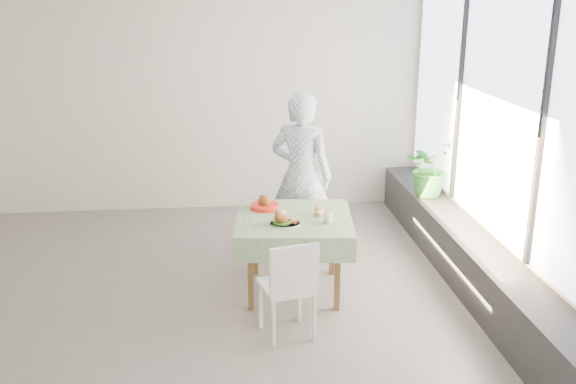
{
  "coord_description": "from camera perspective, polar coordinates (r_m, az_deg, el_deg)",
  "views": [
    {
      "loc": [
        0.49,
        -5.56,
        2.72
      ],
      "look_at": [
        1.05,
        -0.03,
        0.97
      ],
      "focal_mm": 40.0,
      "sensor_mm": 36.0,
      "label": 1
    }
  ],
  "objects": [
    {
      "name": "juice_cup_orange",
      "position": [
        5.88,
        2.75,
        -1.62
      ],
      "size": [
        0.09,
        0.09,
        0.24
      ],
      "color": "white",
      "rests_on": "cafe_table"
    },
    {
      "name": "wall_front",
      "position": [
        3.37,
        -13.78,
        -6.08
      ],
      "size": [
        6.0,
        0.02,
        2.8
      ],
      "primitive_type": "cube",
      "color": "silver",
      "rests_on": "ground"
    },
    {
      "name": "juice_cup_lemonade",
      "position": [
        5.71,
        3.58,
        -2.2
      ],
      "size": [
        0.09,
        0.09,
        0.25
      ],
      "color": "white",
      "rests_on": "cafe_table"
    },
    {
      "name": "main_dish",
      "position": [
        5.66,
        -0.44,
        -2.48
      ],
      "size": [
        0.28,
        0.28,
        0.14
      ],
      "color": "white",
      "rests_on": "cafe_table"
    },
    {
      "name": "chair_near",
      "position": [
        5.31,
        -0.05,
        -10.06
      ],
      "size": [
        0.49,
        0.49,
        0.85
      ],
      "color": "white",
      "rests_on": "ground"
    },
    {
      "name": "cafe_table",
      "position": [
        5.96,
        0.53,
        -4.78
      ],
      "size": [
        1.15,
        1.15,
        0.74
      ],
      "color": "brown",
      "rests_on": "ground"
    },
    {
      "name": "chair_far",
      "position": [
        6.81,
        1.28,
        -3.59
      ],
      "size": [
        0.47,
        0.47,
        0.88
      ],
      "color": "white",
      "rests_on": "ground"
    },
    {
      "name": "potted_plant",
      "position": [
        7.38,
        12.52,
        2.15
      ],
      "size": [
        0.76,
        0.73,
        0.65
      ],
      "primitive_type": "imported",
      "rotation": [
        0.0,
        0.0,
        0.53
      ],
      "color": "#277426",
      "rests_on": "window_ledge"
    },
    {
      "name": "wall_right",
      "position": [
        6.24,
        18.08,
        4.41
      ],
      "size": [
        0.02,
        5.0,
        2.8
      ],
      "primitive_type": "cube",
      "color": "silver",
      "rests_on": "ground"
    },
    {
      "name": "second_dish",
      "position": [
        6.08,
        -2.09,
        -1.14
      ],
      "size": [
        0.27,
        0.27,
        0.13
      ],
      "color": "red",
      "rests_on": "cafe_table"
    },
    {
      "name": "diner",
      "position": [
        6.64,
        1.19,
        1.44
      ],
      "size": [
        0.76,
        0.65,
        1.77
      ],
      "primitive_type": "imported",
      "rotation": [
        0.0,
        0.0,
        2.71
      ],
      "color": "#80B1CD",
      "rests_on": "ground"
    },
    {
      "name": "floor",
      "position": [
        6.21,
        -9.87,
        -8.77
      ],
      "size": [
        6.0,
        6.0,
        0.0
      ],
      "primitive_type": "plane",
      "color": "#65625F",
      "rests_on": "ground"
    },
    {
      "name": "window_ledge",
      "position": [
        6.51,
        15.51,
        -5.5
      ],
      "size": [
        0.4,
        4.8,
        0.5
      ],
      "primitive_type": "cube",
      "color": "black",
      "rests_on": "ground"
    },
    {
      "name": "wall_back",
      "position": [
        8.19,
        -9.27,
        7.96
      ],
      "size": [
        6.0,
        0.02,
        2.8
      ],
      "primitive_type": "cube",
      "color": "silver",
      "rests_on": "ground"
    },
    {
      "name": "window_pane",
      "position": [
        6.18,
        18.04,
        6.66
      ],
      "size": [
        0.01,
        4.8,
        2.18
      ],
      "primitive_type": "cube",
      "color": "#D1E0F9",
      "rests_on": "ground"
    }
  ]
}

